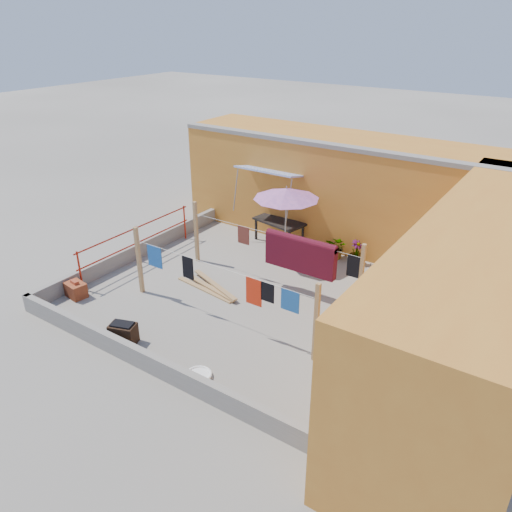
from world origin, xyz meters
name	(u,v)px	position (x,y,z in m)	size (l,w,h in m)	color
ground	(253,297)	(0.00, 0.00, 0.00)	(80.00, 80.00, 0.00)	#9E998E
wall_back	(353,191)	(0.50, 4.69, 1.61)	(11.00, 3.27, 3.21)	#C8802C
wall_right	(482,302)	(5.20, 0.00, 1.60)	(2.40, 9.00, 3.20)	#C8802C
parapet_front	(151,363)	(0.00, -3.58, 0.22)	(8.30, 0.16, 0.44)	gray
parapet_left	(138,250)	(-4.08, 0.00, 0.22)	(0.16, 7.30, 0.44)	gray
red_railing	(137,239)	(-3.85, -0.20, 0.72)	(0.05, 4.20, 1.10)	#A52010
clothesline_rig	(290,258)	(0.72, 0.55, 1.06)	(5.09, 2.35, 1.80)	tan
patio_umbrella	(286,194)	(-0.47, 2.32, 1.99)	(2.38, 2.38, 2.22)	gray
outdoor_table	(279,223)	(-1.22, 3.20, 0.67)	(1.70, 1.06, 0.74)	black
brick_stack	(76,290)	(-3.70, -2.51, 0.20)	(0.57, 0.45, 0.46)	#AF4928
lumber_pile	(210,287)	(-1.15, -0.32, 0.06)	(2.06, 0.82, 0.13)	tan
brazier	(123,333)	(-1.20, -3.20, 0.24)	(0.65, 0.53, 0.50)	#301E13
white_basin	(199,375)	(0.88, -3.18, 0.05)	(0.53, 0.53, 0.09)	white
water_jug_a	(411,318)	(3.70, 1.03, 0.16)	(0.24, 0.24, 0.37)	white
water_jug_b	(406,318)	(3.62, 0.95, 0.16)	(0.23, 0.23, 0.36)	white
green_hose	(429,296)	(3.70, 2.48, 0.04)	(0.57, 0.57, 0.08)	#1C791A
plant_back_a	(337,247)	(0.78, 3.20, 0.35)	(0.63, 0.55, 0.70)	#175017
plant_back_b	(356,252)	(1.38, 3.20, 0.35)	(0.39, 0.39, 0.70)	#175017
plant_right_a	(379,299)	(2.93, 0.94, 0.44)	(0.46, 0.31, 0.88)	#175017
plant_right_b	(363,338)	(3.21, -0.61, 0.34)	(0.38, 0.31, 0.69)	#175017
plant_right_c	(377,359)	(3.70, -1.00, 0.27)	(0.48, 0.42, 0.53)	#175017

